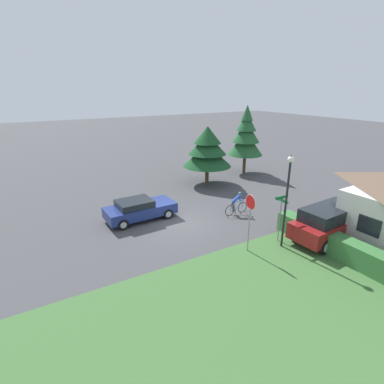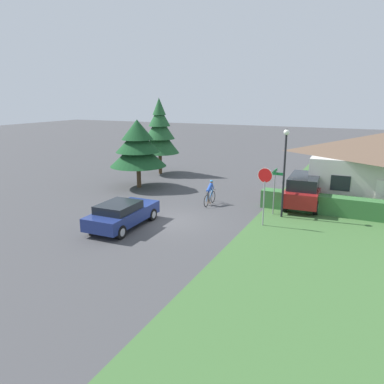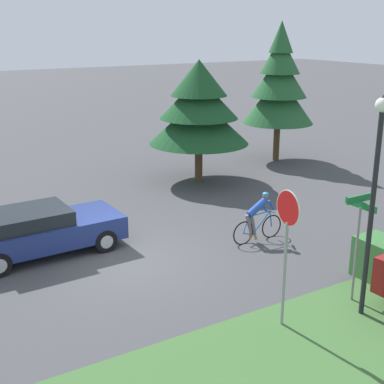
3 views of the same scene
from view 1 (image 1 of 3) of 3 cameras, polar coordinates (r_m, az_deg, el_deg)
name	(u,v)px [view 1 (image 1 of 3)]	position (r m, az deg, el deg)	size (l,w,h in m)	color
ground_plane	(177,223)	(18.88, -2.96, -5.90)	(140.00, 140.00, 0.00)	#424244
hedge_row	(378,265)	(16.07, 31.96, -11.71)	(11.32, 0.90, 1.08)	#387038
sedan_left_lane	(139,209)	(19.36, -9.99, -3.23)	(2.06, 4.47, 1.37)	navy
cyclist	(236,204)	(20.09, 8.42, -2.21)	(0.44, 1.83, 1.53)	black
parked_suv_right	(330,222)	(18.21, 24.81, -5.21)	(2.19, 5.08, 1.95)	maroon
stop_sign	(250,211)	(15.17, 10.98, -3.65)	(0.77, 0.08, 3.09)	gray
street_lamp	(287,189)	(15.70, 17.72, 0.48)	(0.31, 0.31, 4.97)	black
street_name_sign	(281,210)	(16.72, 16.52, -3.31)	(0.90, 0.90, 2.64)	gray
conifer_tall_near	(207,149)	(25.66, 2.94, 8.14)	(4.13, 4.13, 5.01)	#4C3823
conifer_tall_far	(246,136)	(29.54, 10.22, 10.46)	(3.35, 3.35, 6.52)	#4C3823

